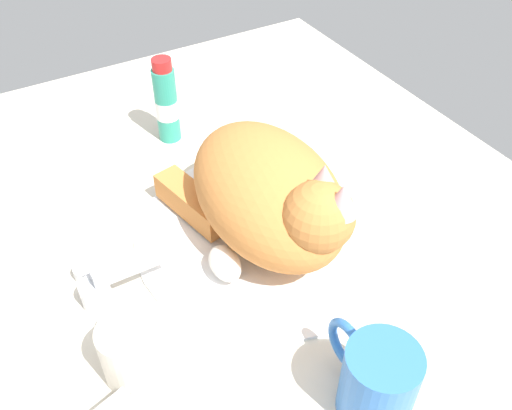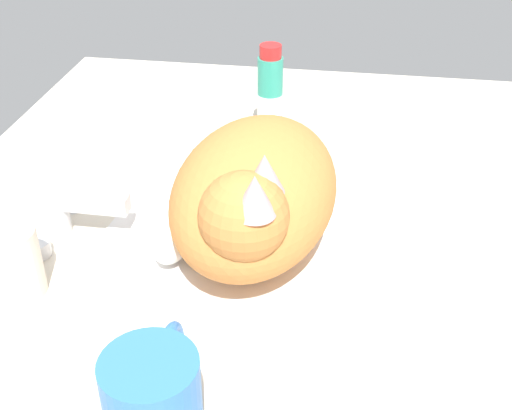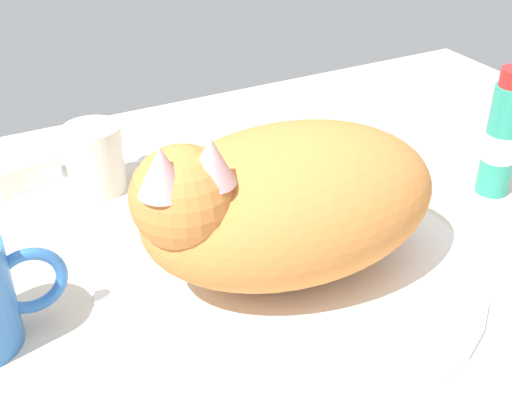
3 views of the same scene
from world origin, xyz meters
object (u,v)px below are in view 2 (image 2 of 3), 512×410
object	(u,v)px
cat	(252,194)
toothpaste_bottle	(270,97)
rinse_cup	(10,263)
coffee_mug	(154,403)
faucet	(66,214)

from	to	relation	value
cat	toothpaste_bottle	world-z (taller)	cat
cat	rinse_cup	size ratio (longest dim) A/B	3.85
cat	coffee_mug	size ratio (longest dim) A/B	2.47
rinse_cup	toothpaste_bottle	distance (cm)	43.32
faucet	cat	size ratio (longest dim) A/B	0.43
cat	rinse_cup	world-z (taller)	cat
coffee_mug	rinse_cup	bearing A→B (deg)	51.52
faucet	coffee_mug	world-z (taller)	coffee_mug
faucet	toothpaste_bottle	bearing A→B (deg)	-35.94
faucet	rinse_cup	bearing A→B (deg)	174.37
cat	toothpaste_bottle	distance (cm)	28.06
cat	rinse_cup	distance (cm)	25.12
cat	faucet	bearing A→B (deg)	87.40
cat	coffee_mug	distance (cm)	25.85
coffee_mug	rinse_cup	world-z (taller)	coffee_mug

